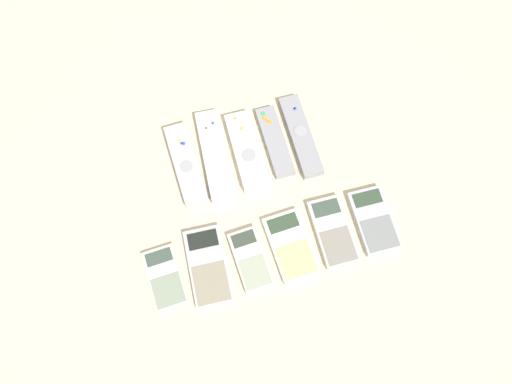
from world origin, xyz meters
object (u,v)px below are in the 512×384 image
(remote_1, at_px, (215,155))
(calculator_3, at_px, (291,245))
(remote_0, at_px, (186,164))
(remote_2, at_px, (247,151))
(calculator_4, at_px, (333,231))
(remote_4, at_px, (301,136))
(calculator_2, at_px, (250,259))
(calculator_0, at_px, (165,277))
(remote_3, at_px, (275,142))
(calculator_1, at_px, (208,266))
(calculator_5, at_px, (374,220))

(remote_1, xyz_separation_m, calculator_3, (0.10, -0.24, -0.00))
(remote_0, height_order, remote_1, remote_0)
(remote_2, distance_m, calculator_4, 0.26)
(remote_1, distance_m, calculator_3, 0.26)
(remote_4, xyz_separation_m, calculator_2, (-0.18, -0.24, -0.00))
(calculator_0, bearing_deg, remote_4, 29.28)
(calculator_0, bearing_deg, remote_3, 34.41)
(calculator_0, distance_m, calculator_4, 0.36)
(remote_3, relative_size, remote_4, 0.85)
(calculator_3, bearing_deg, calculator_4, -0.09)
(remote_2, xyz_separation_m, calculator_0, (-0.23, -0.22, -0.01))
(remote_3, relative_size, calculator_2, 1.31)
(remote_2, xyz_separation_m, calculator_1, (-0.14, -0.22, -0.01))
(remote_0, distance_m, remote_2, 0.14)
(remote_3, distance_m, calculator_1, 0.31)
(remote_3, height_order, remote_4, remote_4)
(remote_4, distance_m, calculator_2, 0.30)
(calculator_4, bearing_deg, calculator_1, -179.01)
(calculator_0, relative_size, calculator_5, 0.91)
(calculator_1, relative_size, calculator_5, 1.17)
(calculator_5, bearing_deg, remote_0, 148.04)
(remote_0, distance_m, calculator_4, 0.35)
(remote_0, bearing_deg, remote_1, 0.91)
(calculator_4, bearing_deg, calculator_3, -176.12)
(calculator_2, bearing_deg, calculator_0, 172.85)
(calculator_0, bearing_deg, calculator_1, -4.14)
(calculator_3, bearing_deg, remote_3, 78.51)
(remote_4, bearing_deg, remote_3, 177.90)
(remote_0, xyz_separation_m, remote_3, (0.20, 0.00, -0.00))
(remote_4, distance_m, calculator_0, 0.42)
(remote_4, bearing_deg, calculator_1, -139.60)
(remote_3, height_order, calculator_1, remote_3)
(remote_1, bearing_deg, remote_0, -173.36)
(calculator_2, height_order, calculator_3, calculator_2)
(calculator_3, relative_size, calculator_5, 1.04)
(calculator_5, bearing_deg, calculator_2, -176.68)
(remote_1, bearing_deg, calculator_2, -83.38)
(remote_2, relative_size, calculator_4, 1.25)
(remote_2, relative_size, calculator_5, 1.31)
(remote_0, relative_size, calculator_5, 1.36)
(remote_2, relative_size, calculator_2, 1.41)
(remote_1, xyz_separation_m, calculator_2, (0.01, -0.24, -0.00))
(remote_4, relative_size, calculator_1, 1.22)
(remote_1, bearing_deg, calculator_4, -46.66)
(remote_0, relative_size, calculator_1, 1.17)
(remote_0, bearing_deg, calculator_4, -43.55)
(remote_0, bearing_deg, calculator_5, -35.39)
(remote_1, height_order, remote_3, remote_1)
(remote_3, distance_m, remote_4, 0.06)
(remote_2, height_order, calculator_2, remote_2)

